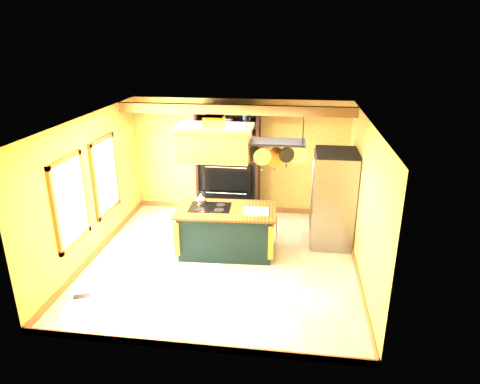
% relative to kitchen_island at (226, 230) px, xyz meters
% --- Properties ---
extents(floor, '(5.00, 5.00, 0.00)m').
position_rel_kitchen_island_xyz_m(floor, '(-0.02, -0.35, -0.47)').
color(floor, beige).
rests_on(floor, ground).
extents(ceiling, '(5.00, 5.00, 0.00)m').
position_rel_kitchen_island_xyz_m(ceiling, '(-0.02, -0.35, 2.23)').
color(ceiling, white).
rests_on(ceiling, wall_back).
extents(wall_back, '(5.00, 0.02, 2.70)m').
position_rel_kitchen_island_xyz_m(wall_back, '(-0.02, 2.15, 0.88)').
color(wall_back, gold).
rests_on(wall_back, floor).
extents(wall_front, '(5.00, 0.02, 2.70)m').
position_rel_kitchen_island_xyz_m(wall_front, '(-0.02, -2.85, 0.88)').
color(wall_front, gold).
rests_on(wall_front, floor).
extents(wall_left, '(0.02, 5.00, 2.70)m').
position_rel_kitchen_island_xyz_m(wall_left, '(-2.52, -0.35, 0.88)').
color(wall_left, gold).
rests_on(wall_left, floor).
extents(wall_right, '(0.02, 5.00, 2.70)m').
position_rel_kitchen_island_xyz_m(wall_right, '(2.48, -0.35, 0.88)').
color(wall_right, gold).
rests_on(wall_right, floor).
extents(ceiling_beam, '(5.00, 0.15, 0.20)m').
position_rel_kitchen_island_xyz_m(ceiling_beam, '(-0.02, 1.35, 2.12)').
color(ceiling_beam, olive).
rests_on(ceiling_beam, ceiling).
extents(window_near, '(0.06, 1.06, 1.56)m').
position_rel_kitchen_island_xyz_m(window_near, '(-2.48, -1.15, 0.93)').
color(window_near, olive).
rests_on(window_near, wall_left).
extents(window_far, '(0.06, 1.06, 1.56)m').
position_rel_kitchen_island_xyz_m(window_far, '(-2.48, 0.25, 0.93)').
color(window_far, olive).
rests_on(window_far, wall_left).
extents(kitchen_island, '(1.95, 1.15, 1.11)m').
position_rel_kitchen_island_xyz_m(kitchen_island, '(0.00, 0.00, 0.00)').
color(kitchen_island, black).
rests_on(kitchen_island, floor).
extents(range_hood, '(1.38, 0.78, 0.80)m').
position_rel_kitchen_island_xyz_m(range_hood, '(-0.20, -0.00, 1.77)').
color(range_hood, '#A68829').
rests_on(range_hood, ceiling).
extents(pot_rack, '(1.16, 0.54, 0.92)m').
position_rel_kitchen_island_xyz_m(pot_rack, '(0.91, 0.01, 1.69)').
color(pot_rack, black).
rests_on(pot_rack, ceiling).
extents(refrigerator, '(0.82, 0.97, 1.90)m').
position_rel_kitchen_island_xyz_m(refrigerator, '(2.05, 0.70, 0.46)').
color(refrigerator, gray).
rests_on(refrigerator, floor).
extents(hutch, '(1.42, 0.64, 2.51)m').
position_rel_kitchen_island_xyz_m(hutch, '(-0.24, 1.88, 0.48)').
color(hutch, black).
rests_on(hutch, floor).
extents(floor_register, '(0.30, 0.21, 0.01)m').
position_rel_kitchen_island_xyz_m(floor_register, '(-2.12, -1.83, -0.46)').
color(floor_register, black).
rests_on(floor_register, floor).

